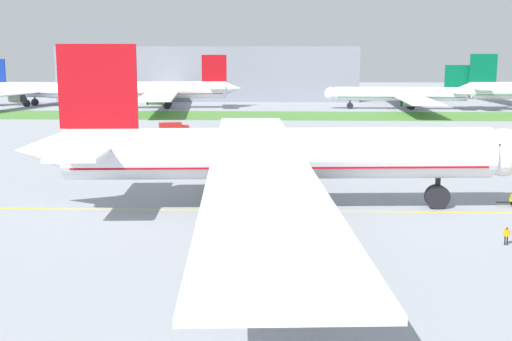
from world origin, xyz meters
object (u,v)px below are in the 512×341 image
at_px(parked_airliner_far_right, 403,94).
at_px(service_truck_fuel_bowser, 173,129).
at_px(airliner_foreground, 272,155).
at_px(parked_airliner_far_left, 36,90).
at_px(parked_airliner_far_centre, 159,90).
at_px(ground_crew_wingwalker_port, 507,234).
at_px(service_truck_baggage_loader, 468,142).

bearing_deg(parked_airliner_far_right, service_truck_fuel_bowser, -130.65).
relative_size(airliner_foreground, parked_airliner_far_left, 1.33).
bearing_deg(service_truck_fuel_bowser, parked_airliner_far_centre, 102.70).
height_order(airliner_foreground, parked_airliner_far_centre, airliner_foreground).
bearing_deg(ground_crew_wingwalker_port, service_truck_fuel_bowser, 118.81).
relative_size(service_truck_fuel_bowser, parked_airliner_far_right, 0.08).
distance_m(service_truck_baggage_loader, parked_airliner_far_left, 138.14).
bearing_deg(airliner_foreground, parked_airliner_far_left, 119.07).
relative_size(ground_crew_wingwalker_port, parked_airliner_far_centre, 0.02).
xyz_separation_m(ground_crew_wingwalker_port, service_truck_baggage_loader, (11.32, 53.03, 0.72)).
relative_size(ground_crew_wingwalker_port, parked_airliner_far_left, 0.02).
height_order(service_truck_baggage_loader, parked_airliner_far_left, parked_airliner_far_left).
bearing_deg(parked_airliner_far_centre, service_truck_fuel_bowser, -77.30).
xyz_separation_m(service_truck_fuel_bowser, parked_airliner_far_left, (-53.16, 71.23, 3.33)).
bearing_deg(ground_crew_wingwalker_port, parked_airliner_far_left, 122.92).
relative_size(service_truck_baggage_loader, parked_airliner_far_right, 0.07).
bearing_deg(service_truck_baggage_loader, parked_airliner_far_centre, 127.92).
bearing_deg(parked_airliner_far_centre, service_truck_baggage_loader, -52.08).
bearing_deg(ground_crew_wingwalker_port, parked_airliner_far_centre, 111.62).
xyz_separation_m(ground_crew_wingwalker_port, service_truck_fuel_bowser, (-39.80, 72.35, 0.52)).
relative_size(ground_crew_wingwalker_port, parked_airliner_far_right, 0.02).
height_order(parked_airliner_far_left, parked_airliner_far_right, parked_airliner_far_left).
bearing_deg(airliner_foreground, parked_airliner_far_centre, 105.43).
xyz_separation_m(service_truck_fuel_bowser, parked_airliner_far_right, (55.46, 64.60, 2.81)).
bearing_deg(parked_airliner_far_centre, parked_airliner_far_right, -0.43).
distance_m(airliner_foreground, service_truck_fuel_bowser, 63.56).
bearing_deg(parked_airliner_far_left, parked_airliner_far_centre, -9.02).
bearing_deg(parked_airliner_far_centre, ground_crew_wingwalker_port, -68.38).
bearing_deg(parked_airliner_far_right, parked_airliner_far_centre, 179.57).
height_order(ground_crew_wingwalker_port, parked_airliner_far_left, parked_airliner_far_left).
distance_m(parked_airliner_far_left, parked_airliner_far_centre, 38.96).
distance_m(ground_crew_wingwalker_port, parked_airliner_far_left, 171.09).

